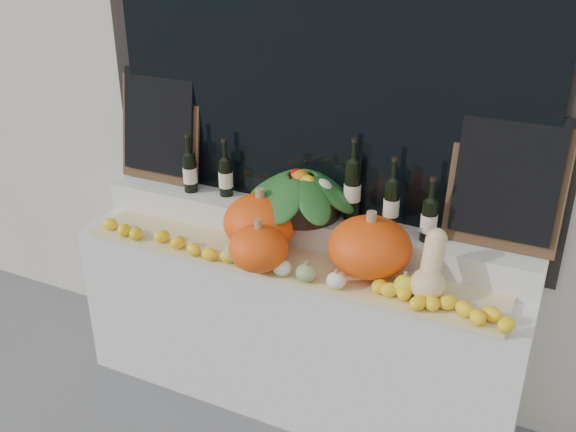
{
  "coord_description": "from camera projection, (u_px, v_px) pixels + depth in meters",
  "views": [
    {
      "loc": [
        1.18,
        -1.0,
        2.42
      ],
      "look_at": [
        0.0,
        1.45,
        1.12
      ],
      "focal_mm": 40.0,
      "sensor_mm": 36.0,
      "label": 1
    }
  ],
  "objects": [
    {
      "name": "butternut_squash",
      "position": [
        430.0,
        271.0,
        2.74
      ],
      "size": [
        0.15,
        0.21,
        0.29
      ],
      "color": "#F2C78E",
      "rests_on": "straw_bedding"
    },
    {
      "name": "decorative_gourds",
      "position": [
        296.0,
        265.0,
        2.92
      ],
      "size": [
        0.92,
        0.16,
        0.16
      ],
      "color": "#2C681F",
      "rests_on": "straw_bedding"
    },
    {
      "name": "produce_bowl",
      "position": [
        301.0,
        192.0,
        3.18
      ],
      "size": [
        0.6,
        0.6,
        0.24
      ],
      "color": "black",
      "rests_on": "rear_tier"
    },
    {
      "name": "chalkboard_left",
      "position": [
        159.0,
        125.0,
        3.5
      ],
      "size": [
        0.5,
        0.13,
        0.62
      ],
      "rotation": [
        -0.16,
        0.0,
        0.0
      ],
      "color": "#4C331E",
      "rests_on": "rear_tier"
    },
    {
      "name": "chalkboard_right",
      "position": [
        507.0,
        180.0,
        2.79
      ],
      "size": [
        0.5,
        0.13,
        0.62
      ],
      "rotation": [
        -0.16,
        0.0,
        0.0
      ],
      "color": "#4C331E",
      "rests_on": "rear_tier"
    },
    {
      "name": "wine_bottle_near_right",
      "position": [
        391.0,
        204.0,
        3.01
      ],
      "size": [
        0.08,
        0.08,
        0.36
      ],
      "color": "black",
      "rests_on": "rear_tier"
    },
    {
      "name": "pumpkin_right",
      "position": [
        370.0,
        247.0,
        2.91
      ],
      "size": [
        0.48,
        0.48,
        0.27
      ],
      "primitive_type": "ellipsoid",
      "rotation": [
        0.0,
        0.0,
        0.32
      ],
      "color": "#FE500D",
      "rests_on": "straw_bedding"
    },
    {
      "name": "wine_bottle_far_left",
      "position": [
        190.0,
        172.0,
        3.44
      ],
      "size": [
        0.08,
        0.08,
        0.32
      ],
      "color": "black",
      "rests_on": "rear_tier"
    },
    {
      "name": "lemon_heap",
      "position": [
        273.0,
        265.0,
        2.96
      ],
      "size": [
        2.2,
        0.16,
        0.06
      ],
      "primitive_type": null,
      "color": "yellow",
      "rests_on": "straw_bedding"
    },
    {
      "name": "wine_bottle_far_right",
      "position": [
        429.0,
        220.0,
        2.92
      ],
      "size": [
        0.08,
        0.08,
        0.31
      ],
      "color": "black",
      "rests_on": "rear_tier"
    },
    {
      "name": "wine_bottle_near_left",
      "position": [
        226.0,
        177.0,
        3.39
      ],
      "size": [
        0.08,
        0.08,
        0.31
      ],
      "color": "black",
      "rests_on": "rear_tier"
    },
    {
      "name": "display_sill",
      "position": [
        294.0,
        327.0,
        3.37
      ],
      "size": [
        2.3,
        0.55,
        0.88
      ],
      "primitive_type": "cube",
      "color": "silver",
      "rests_on": "ground"
    },
    {
      "name": "pumpkin_center",
      "position": [
        259.0,
        248.0,
        2.95
      ],
      "size": [
        0.28,
        0.28,
        0.21
      ],
      "primitive_type": "ellipsoid",
      "rotation": [
        0.0,
        0.0,
        -0.02
      ],
      "color": "#FE500D",
      "rests_on": "straw_bedding"
    },
    {
      "name": "wine_bottle_tall",
      "position": [
        352.0,
        189.0,
        3.12
      ],
      "size": [
        0.08,
        0.08,
        0.41
      ],
      "color": "black",
      "rests_on": "rear_tier"
    },
    {
      "name": "pumpkin_left",
      "position": [
        261.0,
        222.0,
        3.14
      ],
      "size": [
        0.48,
        0.48,
        0.27
      ],
      "primitive_type": "ellipsoid",
      "rotation": [
        0.0,
        0.0,
        -0.39
      ],
      "color": "#FE500D",
      "rests_on": "straw_bedding"
    },
    {
      "name": "straw_bedding",
      "position": [
        283.0,
        263.0,
        3.07
      ],
      "size": [
        2.1,
        0.32,
        0.02
      ],
      "primitive_type": "cube",
      "color": "tan",
      "rests_on": "display_sill"
    },
    {
      "name": "rear_tier",
      "position": [
        307.0,
        227.0,
        3.27
      ],
      "size": [
        2.3,
        0.25,
        0.16
      ],
      "primitive_type": "cube",
      "color": "silver",
      "rests_on": "display_sill"
    }
  ]
}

